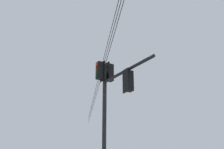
# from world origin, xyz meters

# --- Properties ---
(signal_mast_assembly) EXTENTS (2.27, 3.73, 7.13)m
(signal_mast_assembly) POSITION_xyz_m (0.98, -1.03, 5.02)
(signal_mast_assembly) COLOR black
(signal_mast_assembly) RESTS_ON ground
(overhead_wire_span) EXTENTS (1.99, 33.37, 0.92)m
(overhead_wire_span) POSITION_xyz_m (0.64, 0.98, 7.29)
(overhead_wire_span) COLOR black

